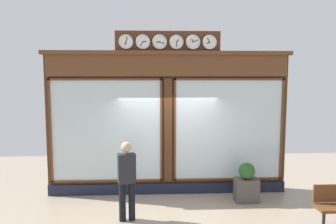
{
  "coord_description": "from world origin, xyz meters",
  "views": [
    {
      "loc": [
        0.39,
        8.19,
        3.03
      ],
      "look_at": [
        0.0,
        0.0,
        2.13
      ],
      "focal_mm": 34.84,
      "sensor_mm": 36.0,
      "label": 1
    }
  ],
  "objects": [
    {
      "name": "planter_shrub",
      "position": [
        -1.88,
        0.64,
        0.76
      ],
      "size": [
        0.39,
        0.39,
        0.39
      ],
      "primitive_type": "sphere",
      "color": "#285623",
      "rests_on": "planter_box"
    },
    {
      "name": "pedestrian",
      "position": [
        0.94,
        1.55,
        0.93
      ],
      "size": [
        0.4,
        0.3,
        1.69
      ],
      "color": "black",
      "rests_on": "ground_plane"
    },
    {
      "name": "planter_box",
      "position": [
        -1.88,
        0.64,
        0.28
      ],
      "size": [
        0.56,
        0.36,
        0.57
      ],
      "primitive_type": "cube",
      "color": "#4C4742",
      "rests_on": "ground_plane"
    },
    {
      "name": "shop_facade",
      "position": [
        -0.0,
        -0.13,
        1.86
      ],
      "size": [
        6.24,
        0.42,
        4.15
      ],
      "color": "#4C2B16",
      "rests_on": "ground_plane"
    }
  ]
}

